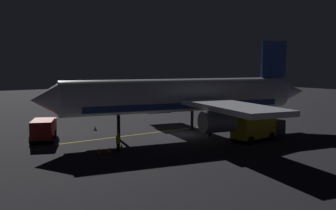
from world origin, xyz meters
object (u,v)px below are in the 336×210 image
object	(u,v)px
baggage_truck	(44,129)
traffic_cone_near_right	(95,128)
catering_truck	(257,128)
traffic_cone_near_left	(99,151)
traffic_cone_far	(109,150)
traffic_cone_under_wing	(121,147)
airliner	(187,97)
ground_crew_worker	(118,143)

from	to	relation	value
baggage_truck	traffic_cone_near_right	world-z (taller)	baggage_truck
catering_truck	baggage_truck	bearing A→B (deg)	53.78
traffic_cone_near_left	traffic_cone_far	distance (m)	0.96
catering_truck	traffic_cone_under_wing	world-z (taller)	catering_truck
baggage_truck	traffic_cone_far	world-z (taller)	baggage_truck
traffic_cone_near_left	traffic_cone_under_wing	world-z (taller)	same
traffic_cone_under_wing	traffic_cone_far	size ratio (longest dim) A/B	1.00
traffic_cone_far	catering_truck	bearing A→B (deg)	-104.92
baggage_truck	traffic_cone_under_wing	bearing A→B (deg)	-152.38
traffic_cone_near_right	catering_truck	bearing A→B (deg)	-144.59
catering_truck	traffic_cone_near_right	world-z (taller)	catering_truck
traffic_cone_near_left	airliner	bearing A→B (deg)	-76.33
airliner	traffic_cone_near_right	xyz separation A→B (m)	(8.42, 7.52, -4.04)
baggage_truck	catering_truck	bearing A→B (deg)	-126.22
ground_crew_worker	traffic_cone_near_left	bearing A→B (deg)	77.45
baggage_truck	traffic_cone_under_wing	size ratio (longest dim) A/B	10.97
traffic_cone_near_right	traffic_cone_under_wing	distance (m)	11.35
traffic_cone_near_left	traffic_cone_near_right	size ratio (longest dim) A/B	1.00
catering_truck	traffic_cone_under_wing	bearing A→B (deg)	71.34
airliner	traffic_cone_near_left	bearing A→B (deg)	103.67
catering_truck	ground_crew_worker	distance (m)	14.73
traffic_cone_far	traffic_cone_under_wing	bearing A→B (deg)	-69.85
catering_truck	traffic_cone_near_right	xyz separation A→B (m)	(15.66, 11.14, -1.10)
traffic_cone_far	airliner	bearing A→B (deg)	-74.16
airliner	catering_truck	distance (m)	8.61
ground_crew_worker	airliner	bearing A→B (deg)	-72.27
traffic_cone_far	ground_crew_worker	bearing A→B (deg)	-100.48
baggage_truck	traffic_cone_near_right	bearing A→B (deg)	-70.40
traffic_cone_under_wing	traffic_cone_far	distance (m)	1.62
baggage_truck	catering_truck	world-z (taller)	catering_truck
traffic_cone_far	traffic_cone_near_left	bearing A→B (deg)	75.66
airliner	traffic_cone_far	xyz separation A→B (m)	(-3.24, 11.40, -4.04)
traffic_cone_near_right	traffic_cone_far	world-z (taller)	same
ground_crew_worker	traffic_cone_near_right	size ratio (longest dim) A/B	3.16
traffic_cone_near_right	traffic_cone_under_wing	world-z (taller)	same
airliner	ground_crew_worker	distance (m)	11.63
baggage_truck	traffic_cone_near_right	xyz separation A→B (m)	(2.46, -6.89, -0.93)
catering_truck	traffic_cone_near_left	xyz separation A→B (m)	(4.24, 15.95, -1.10)
traffic_cone_far	traffic_cone_near_right	bearing A→B (deg)	-18.45
catering_truck	traffic_cone_near_left	size ratio (longest dim) A/B	12.07
airliner	traffic_cone_far	distance (m)	12.52
traffic_cone_under_wing	ground_crew_worker	bearing A→B (deg)	135.10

